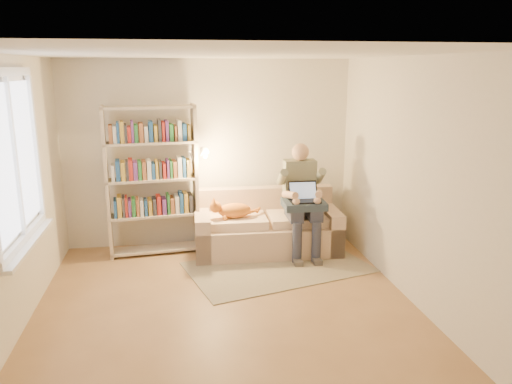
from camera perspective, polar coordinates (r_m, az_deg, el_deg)
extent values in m
plane|color=olive|center=(5.34, -3.22, -13.60)|extent=(4.50, 4.50, 0.00)
cube|color=white|center=(4.74, -3.66, 15.50)|extent=(4.00, 4.50, 0.02)
cube|color=silver|center=(5.08, -26.45, -0.84)|extent=(0.02, 4.50, 2.60)
cube|color=silver|center=(5.46, 17.94, 0.89)|extent=(0.02, 4.50, 2.60)
cube|color=silver|center=(7.08, -5.39, 4.38)|extent=(4.00, 0.02, 2.60)
cube|color=silver|center=(2.77, 1.68, -11.04)|extent=(4.00, 0.02, 2.60)
plane|color=white|center=(5.19, -25.93, 3.47)|extent=(0.00, 1.50, 1.50)
cube|color=white|center=(5.13, -26.78, 12.17)|extent=(0.05, 1.50, 0.08)
cube|color=white|center=(5.37, -24.94, -4.83)|extent=(0.05, 1.50, 0.08)
cube|color=white|center=(5.19, -25.83, 3.47)|extent=(0.04, 0.05, 1.50)
cube|color=white|center=(5.38, -24.47, -5.33)|extent=(0.12, 1.52, 0.04)
cube|color=#CAAC8F|center=(6.91, 1.25, -5.17)|extent=(1.99, 0.95, 0.41)
cube|color=#CAAC8F|center=(7.11, 0.85, -1.09)|extent=(1.97, 0.27, 0.42)
cube|color=#CAAC8F|center=(6.81, -6.14, -4.76)|extent=(0.23, 0.89, 0.59)
cube|color=#CAAC8F|center=(7.06, 8.37, -4.13)|extent=(0.23, 0.89, 0.59)
cube|color=beige|center=(6.73, -2.40, -3.33)|extent=(0.85, 0.62, 0.12)
cube|color=beige|center=(6.86, 4.98, -3.04)|extent=(0.85, 0.62, 0.12)
cube|color=gray|center=(6.81, 4.99, 1.24)|extent=(0.43, 0.25, 0.58)
sphere|color=tan|center=(6.71, 5.10, 4.57)|extent=(0.23, 0.23, 0.23)
cube|color=#303344|center=(6.61, 4.35, -2.28)|extent=(0.19, 0.48, 0.18)
cube|color=#303344|center=(6.67, 6.50, -2.19)|extent=(0.19, 0.48, 0.18)
cylinder|color=#303344|center=(6.50, 4.71, -5.82)|extent=(0.12, 0.12, 0.55)
cylinder|color=#303344|center=(6.56, 6.91, -5.70)|extent=(0.12, 0.12, 0.55)
ellipsoid|color=orange|center=(6.66, -2.39, -2.12)|extent=(0.45, 0.25, 0.20)
sphere|color=orange|center=(6.58, -4.57, -1.71)|extent=(0.16, 0.16, 0.16)
cylinder|color=orange|center=(6.74, -0.43, -2.25)|extent=(0.22, 0.05, 0.06)
cube|color=#263343|center=(6.59, 5.74, -1.40)|extent=(0.56, 0.47, 0.10)
cube|color=black|center=(6.54, 5.84, -1.00)|extent=(0.39, 0.28, 0.02)
cube|color=black|center=(6.62, 5.62, 0.20)|extent=(0.39, 0.14, 0.24)
plane|color=#8CA5CC|center=(6.62, 5.62, 0.20)|extent=(0.35, 0.16, 0.31)
cube|color=#C5B295|center=(6.77, -16.67, 0.91)|extent=(0.07, 0.31, 2.02)
cube|color=#C5B295|center=(6.83, -6.94, 1.51)|extent=(0.07, 0.31, 2.02)
cube|color=#C5B295|center=(7.05, -11.40, -6.38)|extent=(1.22, 0.42, 0.03)
cube|color=#C5B295|center=(6.89, -11.59, -2.55)|extent=(1.22, 0.42, 0.03)
cube|color=#C5B295|center=(6.77, -11.79, 1.44)|extent=(1.22, 0.42, 0.03)
cube|color=#C5B295|center=(6.69, -12.00, 5.55)|extent=(1.22, 0.42, 0.03)
cube|color=#C5B295|center=(6.64, -12.20, 9.47)|extent=(1.22, 0.42, 0.03)
cube|color=#333338|center=(6.86, -11.65, -1.45)|extent=(1.04, 0.34, 0.24)
cube|color=#B2261E|center=(6.74, -11.85, 2.57)|extent=(1.04, 0.34, 0.24)
cube|color=#66337F|center=(6.67, -12.06, 6.71)|extent=(1.04, 0.34, 0.24)
cylinder|color=white|center=(6.81, -7.68, 2.00)|extent=(0.11, 0.11, 0.04)
cone|color=white|center=(6.65, -6.13, 4.44)|extent=(0.15, 0.17, 0.17)
cube|color=gray|center=(6.43, 2.53, -8.58)|extent=(2.48, 1.84, 0.01)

